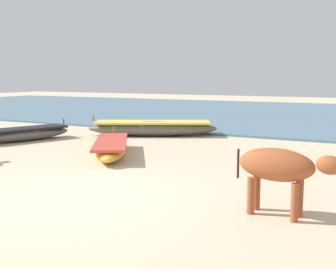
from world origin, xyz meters
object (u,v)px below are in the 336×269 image
at_px(fishing_boat_4, 152,128).
at_px(fishing_boat_5, 24,134).
at_px(fishing_boat_0, 111,147).
at_px(cow_adult_rust, 280,168).

bearing_deg(fishing_boat_4, fishing_boat_5, 16.06).
distance_m(fishing_boat_0, cow_adult_rust, 5.93).
xyz_separation_m(fishing_boat_4, cow_adult_rust, (5.97, -6.75, 0.47)).
bearing_deg(fishing_boat_5, fishing_boat_0, -81.00).
xyz_separation_m(fishing_boat_0, fishing_boat_5, (-4.13, 0.86, 0.01)).
xyz_separation_m(fishing_boat_0, cow_adult_rust, (5.13, -2.91, 0.53)).
height_order(fishing_boat_0, fishing_boat_5, fishing_boat_5).
height_order(fishing_boat_5, cow_adult_rust, cow_adult_rust).
bearing_deg(cow_adult_rust, fishing_boat_0, 156.07).
height_order(fishing_boat_0, fishing_boat_4, fishing_boat_4).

